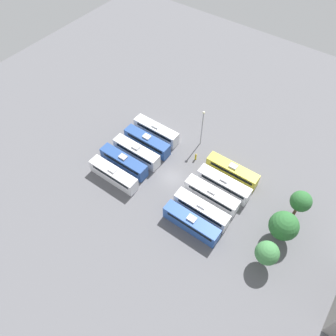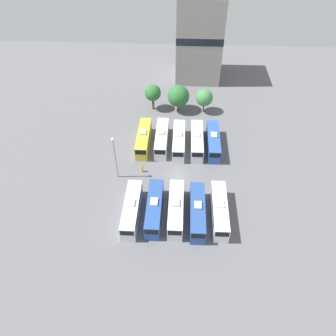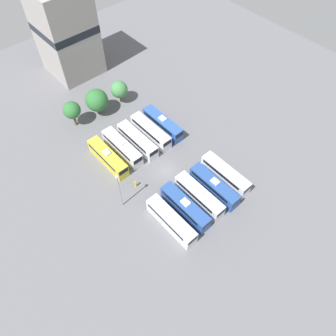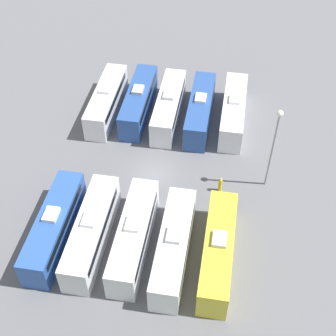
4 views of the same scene
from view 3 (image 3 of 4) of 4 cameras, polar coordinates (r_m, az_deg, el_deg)
The scene contains 17 objects.
ground_plane at distance 65.92m, azimuth -0.32°, elevation -0.53°, with size 123.88×123.88×0.00m, color slate.
bus_0 at distance 58.05m, azimuth 0.55°, elevation -9.14°, with size 2.47×10.84×3.42m.
bus_1 at distance 59.49m, azimuth 2.98°, elevation -6.75°, with size 2.47×10.84×3.42m.
bus_2 at distance 60.92m, azimuth 5.44°, elevation -4.78°, with size 2.47×10.84×3.42m.
bus_3 at distance 62.40m, azimuth 8.02°, elevation -3.14°, with size 2.47×10.84×3.42m.
bus_4 at distance 64.36m, azimuth 9.93°, elevation -1.04°, with size 2.47×10.84×3.42m.
bus_5 at distance 67.04m, azimuth -10.45°, elevation 1.84°, with size 2.47×10.84×3.42m.
bus_6 at distance 68.30m, azimuth -8.00°, elevation 3.60°, with size 2.47×10.84×3.42m.
bus_7 at distance 69.24m, azimuth -5.35°, elevation 4.86°, with size 2.47×10.84×3.42m.
bus_8 at distance 70.80m, azimuth -3.03°, elevation 6.43°, with size 2.47×10.84×3.42m.
bus_9 at distance 72.29m, azimuth -0.96°, elevation 7.75°, with size 2.47×10.84×3.42m.
worker_person at distance 63.42m, azimuth -5.67°, elevation -2.77°, with size 0.36×0.36×1.76m.
light_pole at distance 56.98m, azimuth -8.56°, elevation -3.19°, with size 0.60×0.60×9.33m.
tree_0 at distance 74.34m, azimuth -16.40°, elevation 9.62°, with size 3.83×3.83×6.30m.
tree_1 at distance 76.07m, azimuth -12.30°, elevation 11.46°, with size 5.08×5.08×6.49m.
tree_2 at distance 78.28m, azimuth -8.51°, elevation 13.39°, with size 3.96×3.96×5.78m.
depot_building at distance 87.30m, azimuth -17.45°, elevation 21.84°, with size 11.64×12.41×21.48m.
Camera 3 is at (-25.76, -29.56, 52.99)m, focal length 35.00 mm.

